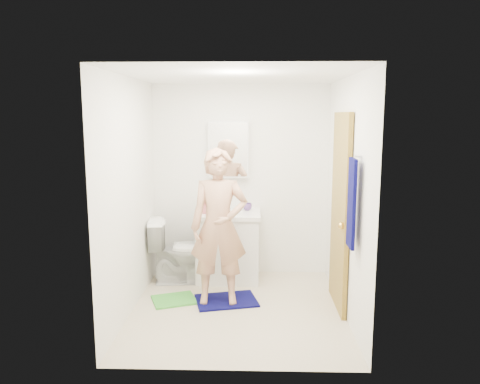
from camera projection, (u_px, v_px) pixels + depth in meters
The scene contains 22 objects.
floor at pixel (238, 310), 4.93m from camera, with size 2.20×2.40×0.02m, color beige.
ceiling at pixel (237, 74), 4.53m from camera, with size 2.20×2.40×0.02m, color white.
wall_back at pixel (241, 180), 5.92m from camera, with size 2.20×0.02×2.40m, color white.
wall_front at pixel (232, 225), 3.54m from camera, with size 2.20×0.02×2.40m, color white.
wall_left at pixel (129, 197), 4.76m from camera, with size 0.02×2.40×2.40m, color white.
wall_right at pixel (348, 198), 4.70m from camera, with size 0.02×2.40×2.40m, color white.
vanity_cabinet at pixel (228, 248), 5.77m from camera, with size 0.75×0.55×0.80m, color white.
countertop at pixel (228, 214), 5.70m from camera, with size 0.79×0.59×0.05m, color white.
sink_basin at pixel (228, 213), 5.70m from camera, with size 0.40×0.40×0.03m, color white.
faucet at pixel (229, 205), 5.86m from camera, with size 0.03×0.03×0.12m, color silver.
medicine_cabinet at pixel (229, 149), 5.79m from camera, with size 0.50×0.12×0.70m, color white.
mirror_panel at pixel (228, 150), 5.73m from camera, with size 0.46×0.01×0.66m, color white.
door at pixel (340, 212), 4.88m from camera, with size 0.05×0.80×2.05m, color olive.
door_knob at pixel (342, 226), 4.57m from camera, with size 0.07×0.07×0.07m, color gold.
towel at pixel (352, 203), 4.13m from camera, with size 0.03×0.24×0.80m, color #080748.
towel_hook at pixel (358, 156), 4.06m from camera, with size 0.02×0.02×0.06m, color silver.
toilet at pixel (182, 251), 5.67m from camera, with size 0.44×0.77×0.79m, color white.
bath_mat at pixel (226, 301), 5.12m from camera, with size 0.65×0.47×0.02m, color #080748.
green_rug at pixel (174, 300), 5.15m from camera, with size 0.46×0.38×0.02m, color green.
soap_dispenser at pixel (204, 206), 5.61m from camera, with size 0.08×0.08×0.17m, color #C85D63.
toothbrush_cup at pixel (247, 207), 5.81m from camera, with size 0.11×0.11×0.09m, color #603E88.
man at pixel (219, 227), 4.94m from camera, with size 0.61×0.40×1.66m, color tan.
Camera 1 is at (0.16, -4.66, 2.02)m, focal length 35.00 mm.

